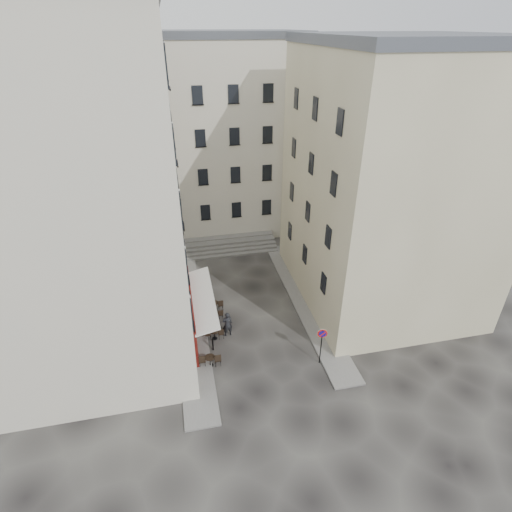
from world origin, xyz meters
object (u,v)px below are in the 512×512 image
object	(u,v)px
no_parking_sign	(322,340)
bistro_table_a	(210,360)
bistro_table_b	(214,334)
pedestrian	(227,324)

from	to	relation	value
no_parking_sign	bistro_table_a	xyz separation A→B (m)	(-6.97, 1.23, -1.47)
bistro_table_a	bistro_table_b	bearing A→B (deg)	76.58
bistro_table_b	no_parking_sign	bearing A→B (deg)	-30.28
bistro_table_a	pedestrian	world-z (taller)	pedestrian
bistro_table_b	pedestrian	size ratio (longest dim) A/B	0.65
no_parking_sign	bistro_table_a	bearing A→B (deg)	-177.20
pedestrian	no_parking_sign	bearing A→B (deg)	135.77
no_parking_sign	bistro_table_a	size ratio (longest dim) A/B	1.99
bistro_table_b	pedestrian	world-z (taller)	pedestrian
no_parking_sign	bistro_table_b	distance (m)	7.53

